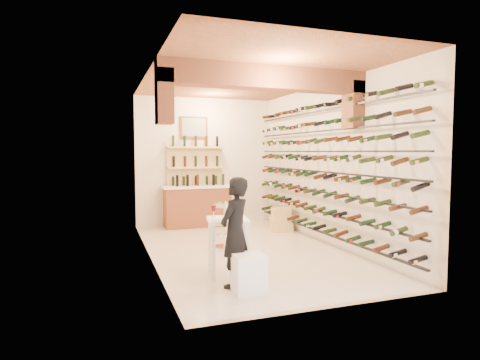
% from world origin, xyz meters
% --- Properties ---
extents(ground, '(6.00, 6.00, 0.00)m').
position_xyz_m(ground, '(0.00, 0.00, 0.00)').
color(ground, beige).
rests_on(ground, ground).
extents(room_shell, '(3.52, 6.02, 3.21)m').
position_xyz_m(room_shell, '(0.00, -0.26, 2.25)').
color(room_shell, beige).
rests_on(room_shell, ground).
extents(wine_rack, '(0.32, 5.70, 2.56)m').
position_xyz_m(wine_rack, '(1.53, 0.00, 1.55)').
color(wine_rack, black).
rests_on(wine_rack, ground).
extents(back_counter, '(1.70, 0.62, 1.29)m').
position_xyz_m(back_counter, '(-0.30, 2.65, 0.53)').
color(back_counter, brown).
rests_on(back_counter, ground).
extents(back_shelving, '(1.40, 0.31, 2.73)m').
position_xyz_m(back_shelving, '(-0.30, 2.89, 1.17)').
color(back_shelving, tan).
rests_on(back_shelving, ground).
extents(tasting_table, '(0.69, 0.69, 1.04)m').
position_xyz_m(tasting_table, '(-0.77, -1.36, 0.70)').
color(tasting_table, white).
rests_on(tasting_table, ground).
extents(white_stool, '(0.41, 0.41, 0.50)m').
position_xyz_m(white_stool, '(-0.74, -2.15, 0.25)').
color(white_stool, white).
rests_on(white_stool, ground).
extents(person, '(0.65, 0.64, 1.50)m').
position_xyz_m(person, '(-0.83, -1.89, 0.75)').
color(person, black).
rests_on(person, ground).
extents(chrome_barstool, '(0.45, 0.45, 0.87)m').
position_xyz_m(chrome_barstool, '(-0.29, 0.28, 0.51)').
color(chrome_barstool, silver).
rests_on(chrome_barstool, ground).
extents(crate_lower, '(0.57, 0.46, 0.30)m').
position_xyz_m(crate_lower, '(1.40, 1.42, 0.15)').
color(crate_lower, tan).
rests_on(crate_lower, ground).
extents(crate_upper, '(0.47, 0.36, 0.25)m').
position_xyz_m(crate_upper, '(1.40, 1.42, 0.42)').
color(crate_upper, tan).
rests_on(crate_upper, crate_lower).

